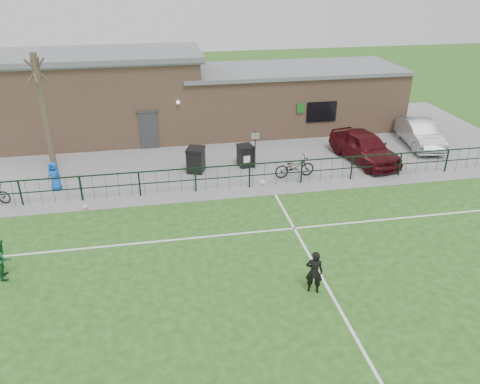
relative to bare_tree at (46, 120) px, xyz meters
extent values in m
plane|color=#214E17|center=(8.00, -10.50, -3.00)|extent=(90.00, 90.00, 0.00)
cube|color=gray|center=(8.00, 3.00, -2.99)|extent=(34.00, 13.00, 0.02)
cube|color=white|center=(8.00, -2.70, -3.00)|extent=(28.00, 0.10, 0.01)
cube|color=white|center=(8.00, -6.50, -3.00)|extent=(28.00, 0.10, 0.01)
cube|color=white|center=(10.00, -10.50, -3.00)|extent=(0.10, 16.00, 0.01)
cube|color=black|center=(8.00, -2.50, -2.40)|extent=(28.00, 0.10, 1.20)
cylinder|color=#4B3B2D|center=(0.00, 0.00, 0.00)|extent=(0.30, 0.30, 6.00)
cube|color=black|center=(6.74, -0.24, -2.40)|extent=(1.02, 1.08, 1.17)
cube|color=black|center=(9.29, 0.02, -2.46)|extent=(0.81, 0.88, 1.03)
cylinder|color=black|center=(9.70, -0.42, -1.98)|extent=(0.06, 0.06, 2.00)
imported|color=#470C12|center=(15.55, -0.43, -2.19)|extent=(2.73, 4.90, 1.58)
imported|color=#9B9FA3|center=(19.61, 1.16, -2.26)|extent=(2.17, 4.56, 1.44)
imported|color=black|center=(11.38, -1.75, -2.46)|extent=(2.03, 0.83, 1.05)
imported|color=blue|center=(0.19, -1.16, -2.30)|extent=(0.77, 0.63, 1.36)
imported|color=black|center=(9.47, -10.39, -2.25)|extent=(0.64, 0.53, 1.50)
sphere|color=white|center=(8.49, -7.21, -0.54)|extent=(0.22, 0.22, 0.22)
imported|color=#195A2D|center=(-0.39, -7.75, -2.29)|extent=(0.67, 0.79, 1.42)
sphere|color=white|center=(1.69, -3.36, -2.88)|extent=(0.23, 0.23, 0.23)
cube|color=#A77C5D|center=(8.00, 6.00, -1.25)|extent=(24.00, 5.00, 3.50)
cube|color=#A77C5D|center=(1.76, 6.00, 1.10)|extent=(11.52, 5.00, 1.20)
cube|color=slate|center=(1.76, 6.00, 1.82)|extent=(12.02, 5.40, 0.28)
cube|color=slate|center=(13.28, 6.00, 0.60)|extent=(13.44, 5.30, 0.22)
cube|color=#383A3D|center=(4.50, 3.47, -1.95)|extent=(1.00, 0.08, 2.10)
cube|color=black|center=(14.50, 3.47, -1.40)|extent=(1.80, 0.08, 1.20)
cube|color=#19661E|center=(13.20, 3.42, -1.10)|extent=(0.45, 0.04, 0.55)
camera|label=1|loc=(5.00, -21.79, 6.48)|focal=35.00mm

